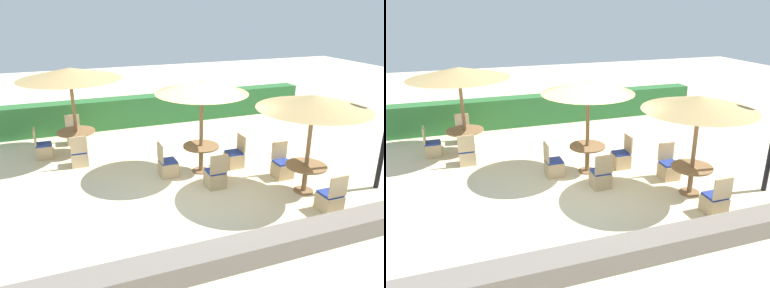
# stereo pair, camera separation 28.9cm
# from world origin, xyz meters

# --- Properties ---
(ground_plane) EXTENTS (40.00, 40.00, 0.00)m
(ground_plane) POSITION_xyz_m (0.00, 0.00, 0.00)
(ground_plane) COLOR beige
(hedge_row) EXTENTS (13.00, 0.70, 1.09)m
(hedge_row) POSITION_xyz_m (0.00, 5.60, 0.54)
(hedge_row) COLOR #2D6B33
(hedge_row) RESTS_ON ground_plane
(stone_border) EXTENTS (10.00, 0.56, 0.42)m
(stone_border) POSITION_xyz_m (0.00, -3.12, 0.21)
(stone_border) COLOR slate
(stone_border) RESTS_ON ground_plane
(parasol_center) EXTENTS (2.42, 2.42, 2.52)m
(parasol_center) POSITION_xyz_m (0.33, 0.77, 2.34)
(parasol_center) COLOR olive
(parasol_center) RESTS_ON ground_plane
(round_table_center) EXTENTS (0.97, 0.97, 0.76)m
(round_table_center) POSITION_xyz_m (0.33, 0.77, 0.58)
(round_table_center) COLOR olive
(round_table_center) RESTS_ON ground_plane
(patio_chair_center_west) EXTENTS (0.46, 0.46, 0.93)m
(patio_chair_center_west) POSITION_xyz_m (-0.62, 0.81, 0.26)
(patio_chair_center_west) COLOR tan
(patio_chair_center_west) RESTS_ON ground_plane
(patio_chair_center_east) EXTENTS (0.46, 0.46, 0.93)m
(patio_chair_center_east) POSITION_xyz_m (1.34, 0.73, 0.26)
(patio_chair_center_east) COLOR tan
(patio_chair_center_east) RESTS_ON ground_plane
(patio_chair_center_south) EXTENTS (0.46, 0.46, 0.93)m
(patio_chair_center_south) POSITION_xyz_m (0.31, -0.24, 0.26)
(patio_chair_center_south) COLOR tan
(patio_chair_center_south) RESTS_ON ground_plane
(parasol_back_left) EXTENTS (2.98, 2.98, 2.64)m
(parasol_back_left) POSITION_xyz_m (-2.74, 3.32, 2.47)
(parasol_back_left) COLOR olive
(parasol_back_left) RESTS_ON ground_plane
(round_table_back_left) EXTENTS (1.13, 1.13, 0.73)m
(round_table_back_left) POSITION_xyz_m (-2.74, 3.32, 0.59)
(round_table_back_left) COLOR olive
(round_table_back_left) RESTS_ON ground_plane
(patio_chair_back_left_west) EXTENTS (0.46, 0.46, 0.93)m
(patio_chair_back_left_west) POSITION_xyz_m (-3.72, 3.32, 0.26)
(patio_chair_back_left_west) COLOR tan
(patio_chair_back_left_west) RESTS_ON ground_plane
(patio_chair_back_left_north) EXTENTS (0.46, 0.46, 0.93)m
(patio_chair_back_left_north) POSITION_xyz_m (-2.78, 4.30, 0.26)
(patio_chair_back_left_north) COLOR tan
(patio_chair_back_left_north) RESTS_ON ground_plane
(patio_chair_back_left_south) EXTENTS (0.46, 0.46, 0.93)m
(patio_chair_back_left_south) POSITION_xyz_m (-2.77, 2.35, 0.26)
(patio_chair_back_left_south) COLOR tan
(patio_chair_back_left_south) RESTS_ON ground_plane
(parasol_front_right) EXTENTS (2.61, 2.61, 2.42)m
(parasol_front_right) POSITION_xyz_m (2.26, -1.23, 2.25)
(parasol_front_right) COLOR olive
(parasol_front_right) RESTS_ON ground_plane
(round_table_front_right) EXTENTS (0.98, 0.98, 0.70)m
(round_table_front_right) POSITION_xyz_m (2.26, -1.23, 0.54)
(round_table_front_right) COLOR olive
(round_table_front_right) RESTS_ON ground_plane
(patio_chair_front_right_north) EXTENTS (0.46, 0.46, 0.93)m
(patio_chair_front_right_north) POSITION_xyz_m (2.22, -0.32, 0.26)
(patio_chair_front_right_north) COLOR tan
(patio_chair_front_right_north) RESTS_ON ground_plane
(patio_chair_front_right_south) EXTENTS (0.46, 0.46, 0.93)m
(patio_chair_front_right_south) POSITION_xyz_m (2.21, -2.22, 0.26)
(patio_chair_front_right_south) COLOR tan
(patio_chair_front_right_south) RESTS_ON ground_plane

